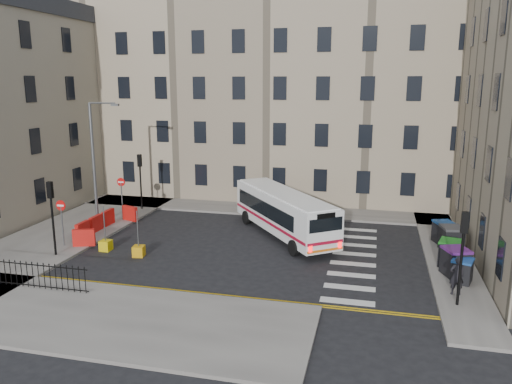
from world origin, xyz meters
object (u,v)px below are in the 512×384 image
at_px(bus, 284,211).
at_px(wheelie_bin_c, 450,253).
at_px(wheelie_bin_a, 462,270).
at_px(wheelie_bin_b, 455,262).
at_px(pedestrian, 457,276).
at_px(bollard_chevron, 139,251).
at_px(wheelie_bin_e, 443,232).
at_px(streetlamp, 94,162).
at_px(wheelie_bin_d, 451,239).
at_px(bollard_yellow, 106,245).

relative_size(bus, wheelie_bin_c, 6.48).
bearing_deg(wheelie_bin_a, wheelie_bin_b, 121.55).
bearing_deg(wheelie_bin_c, pedestrian, -77.87).
bearing_deg(bus, bollard_chevron, -178.47).
height_order(wheelie_bin_e, pedestrian, pedestrian).
xyz_separation_m(wheelie_bin_a, pedestrian, (-0.48, -1.57, 0.30)).
distance_m(bus, bollard_chevron, 9.14).
distance_m(streetlamp, bollard_chevron, 8.27).
bearing_deg(streetlamp, wheelie_bin_b, -10.32).
relative_size(wheelie_bin_c, pedestrian, 0.83).
height_order(bus, wheelie_bin_a, bus).
bearing_deg(streetlamp, wheelie_bin_a, -12.30).
xyz_separation_m(wheelie_bin_c, wheelie_bin_d, (0.38, 2.39, 0.04)).
height_order(wheelie_bin_a, bollard_chevron, wheelie_bin_a).
bearing_deg(wheelie_bin_b, wheelie_bin_d, 65.15).
bearing_deg(wheelie_bin_e, wheelie_bin_c, -110.67).
xyz_separation_m(bollard_yellow, bollard_chevron, (2.29, -0.46, 0.00)).
relative_size(streetlamp, wheelie_bin_b, 5.23).
relative_size(wheelie_bin_c, bollard_yellow, 2.41).
distance_m(wheelie_bin_b, wheelie_bin_d, 3.79).
relative_size(wheelie_bin_b, bollard_yellow, 2.59).
bearing_deg(wheelie_bin_a, wheelie_bin_d, 107.02).
height_order(wheelie_bin_a, wheelie_bin_e, wheelie_bin_e).
height_order(bus, bollard_chevron, bus).
distance_m(wheelie_bin_a, bollard_chevron, 16.76).
xyz_separation_m(wheelie_bin_b, wheelie_bin_e, (0.05, 5.27, -0.05)).
height_order(bus, wheelie_bin_c, bus).
relative_size(wheelie_bin_a, bollard_yellow, 2.11).
bearing_deg(wheelie_bin_e, bollard_chevron, -178.67).
bearing_deg(bus, wheelie_bin_d, -43.07).
bearing_deg(streetlamp, wheelie_bin_d, -0.56).
bearing_deg(wheelie_bin_e, wheelie_bin_a, -107.37).
height_order(wheelie_bin_c, pedestrian, pedestrian).
bearing_deg(wheelie_bin_e, bollard_yellow, 177.80).
distance_m(wheelie_bin_a, wheelie_bin_d, 4.61).
xyz_separation_m(wheelie_bin_c, bollard_chevron, (-16.47, -2.19, -0.53)).
distance_m(wheelie_bin_d, bollard_yellow, 19.60).
bearing_deg(bus, wheelie_bin_a, -67.29).
bearing_deg(wheelie_bin_d, pedestrian, -107.60).
height_order(bus, wheelie_bin_e, bus).
relative_size(wheelie_bin_b, bollard_chevron, 2.59).
bearing_deg(streetlamp, bollard_chevron, -41.65).
bearing_deg(bollard_chevron, wheelie_bin_e, 20.09).
bearing_deg(bus, wheelie_bin_c, -57.07).
xyz_separation_m(streetlamp, pedestrian, (21.67, -6.40, -3.31)).
bearing_deg(bus, bollard_yellow, 171.95).
height_order(streetlamp, wheelie_bin_d, streetlamp).
relative_size(streetlamp, wheelie_bin_e, 5.71).
height_order(wheelie_bin_a, wheelie_bin_b, wheelie_bin_b).
xyz_separation_m(wheelie_bin_b, wheelie_bin_d, (0.30, 3.78, 0.02)).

